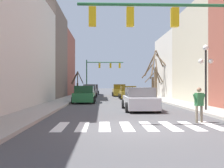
{
  "coord_description": "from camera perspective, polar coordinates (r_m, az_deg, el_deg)",
  "views": [
    {
      "loc": [
        -1.44,
        -10.14,
        1.7
      ],
      "look_at": [
        -0.21,
        23.2,
        1.82
      ],
      "focal_mm": 42.0,
      "sensor_mm": 36.0,
      "label": 1
    }
  ],
  "objects": [
    {
      "name": "pedestrian_on_right_sidewalk",
      "position": [
        12.55,
        18.43,
        -3.68
      ],
      "size": [
        0.67,
        0.32,
        1.59
      ],
      "rotation": [
        0.0,
        0.0,
        0.34
      ],
      "color": "#7A705B",
      "rests_on": "ground_plane"
    },
    {
      "name": "car_parked_right_near",
      "position": [
        31.87,
        3.49,
        -1.93
      ],
      "size": [
        2.15,
        4.36,
        1.58
      ],
      "rotation": [
        0.0,
        0.0,
        1.57
      ],
      "color": "#A38423",
      "rests_on": "ground_plane"
    },
    {
      "name": "car_parked_right_far",
      "position": [
        47.5,
        -4.15,
        -1.25
      ],
      "size": [
        2.17,
        4.15,
        1.81
      ],
      "rotation": [
        0.0,
        0.0,
        1.57
      ],
      "color": "gray",
      "rests_on": "ground_plane"
    },
    {
      "name": "traffic_signal_far",
      "position": [
        44.26,
        -2.51,
        3.27
      ],
      "size": [
        6.28,
        0.28,
        5.93
      ],
      "color": "#236038",
      "rests_on": "ground_plane"
    },
    {
      "name": "crosswalk_stripes",
      "position": [
        11.0,
        5.51,
        -9.1
      ],
      "size": [
        6.75,
        2.6,
        0.01
      ],
      "color": "white",
      "rests_on": "ground_plane"
    },
    {
      "name": "traffic_signal_near",
      "position": [
        12.11,
        12.4,
        11.67
      ],
      "size": [
        6.72,
        0.28,
        5.65
      ],
      "color": "#236038",
      "rests_on": "ground_plane"
    },
    {
      "name": "car_driving_away_lane",
      "position": [
        36.5,
        -4.88,
        -1.58
      ],
      "size": [
        2.03,
        4.42,
        1.78
      ],
      "rotation": [
        0.0,
        0.0,
        1.57
      ],
      "color": "gray",
      "rests_on": "ground_plane"
    },
    {
      "name": "street_lamp_right_corner",
      "position": [
        17.46,
        19.74,
        4.2
      ],
      "size": [
        0.95,
        0.36,
        4.07
      ],
      "color": "black",
      "rests_on": "sidewalk_right"
    },
    {
      "name": "street_tree_left_far",
      "position": [
        33.95,
        9.61,
        2.06
      ],
      "size": [
        3.31,
        3.46,
        6.02
      ],
      "color": "brown",
      "rests_on": "sidewalk_right"
    },
    {
      "name": "street_tree_left_near",
      "position": [
        34.69,
        9.47,
        0.32
      ],
      "size": [
        2.3,
        1.94,
        3.95
      ],
      "color": "brown",
      "rests_on": "sidewalk_right"
    },
    {
      "name": "street_tree_left_mid",
      "position": [
        37.06,
        8.71,
        0.56
      ],
      "size": [
        2.16,
        1.56,
        4.51
      ],
      "color": "brown",
      "rests_on": "sidewalk_right"
    },
    {
      "name": "car_driving_toward_lane",
      "position": [
        25.13,
        -6.04,
        -2.35
      ],
      "size": [
        2.11,
        4.62,
        1.63
      ],
      "rotation": [
        0.0,
        0.0,
        1.57
      ],
      "color": "#236B38",
      "rests_on": "ground_plane"
    },
    {
      "name": "car_parked_left_near",
      "position": [
        17.65,
        6.05,
        -3.38
      ],
      "size": [
        2.18,
        4.65,
        1.53
      ],
      "rotation": [
        0.0,
        0.0,
        1.57
      ],
      "color": "silver",
      "rests_on": "ground_plane"
    },
    {
      "name": "building_row_left",
      "position": [
        28.57,
        -18.51,
        6.09
      ],
      "size": [
        6.0,
        44.27,
        10.9
      ],
      "color": "tan",
      "rests_on": "ground_plane"
    },
    {
      "name": "street_tree_right_far",
      "position": [
        37.85,
        -7.58,
        0.06
      ],
      "size": [
        1.8,
        1.73,
        3.56
      ],
      "color": "#473828",
      "rests_on": "sidewalk_left"
    },
    {
      "name": "ground_plane",
      "position": [
        10.39,
        5.98,
        -9.65
      ],
      "size": [
        240.0,
        240.0,
        0.0
      ],
      "primitive_type": "plane",
      "color": "#4C4C4F"
    },
    {
      "name": "car_at_intersection",
      "position": [
        39.53,
        1.57,
        -1.46
      ],
      "size": [
        2.12,
        4.36,
        1.8
      ],
      "rotation": [
        0.0,
        0.0,
        1.57
      ],
      "color": "#A38423",
      "rests_on": "ground_plane"
    }
  ]
}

